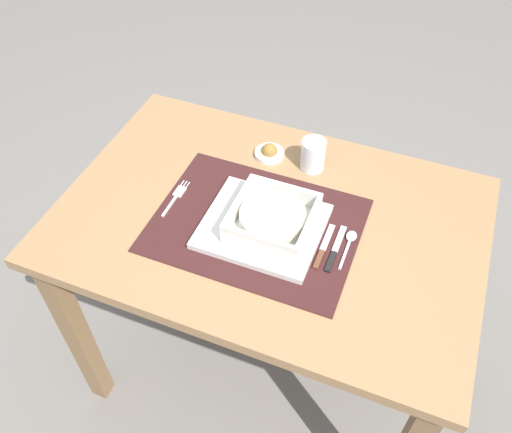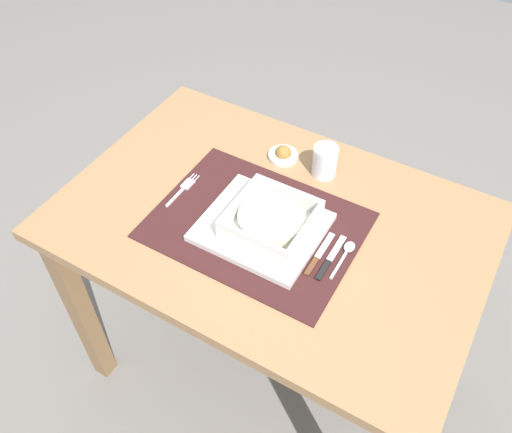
{
  "view_description": "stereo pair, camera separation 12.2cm",
  "coord_description": "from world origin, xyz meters",
  "views": [
    {
      "loc": [
        0.28,
        -0.8,
        1.64
      ],
      "look_at": [
        -0.02,
        -0.04,
        0.74
      ],
      "focal_mm": 37.63,
      "sensor_mm": 36.0,
      "label": 1
    },
    {
      "loc": [
        0.39,
        -0.75,
        1.64
      ],
      "look_at": [
        -0.02,
        -0.04,
        0.74
      ],
      "focal_mm": 37.63,
      "sensor_mm": 36.0,
      "label": 2
    }
  ],
  "objects": [
    {
      "name": "porridge_bowl",
      "position": [
        0.02,
        -0.04,
        0.75
      ],
      "size": [
        0.18,
        0.18,
        0.06
      ],
      "color": "white",
      "rests_on": "serving_plate"
    },
    {
      "name": "bread_knife",
      "position": [
        0.15,
        -0.05,
        0.72
      ],
      "size": [
        0.01,
        0.13,
        0.01
      ],
      "rotation": [
        0.0,
        0.0,
        -0.08
      ],
      "color": "#59331E",
      "rests_on": "placemat"
    },
    {
      "name": "butter_knife",
      "position": [
        0.17,
        -0.05,
        0.72
      ],
      "size": [
        0.01,
        0.14,
        0.01
      ],
      "rotation": [
        0.0,
        0.0,
        0.04
      ],
      "color": "black",
      "rests_on": "placemat"
    },
    {
      "name": "serving_plate",
      "position": [
        -0.0,
        -0.04,
        0.72
      ],
      "size": [
        0.27,
        0.23,
        0.02
      ],
      "primitive_type": "cube",
      "color": "white",
      "rests_on": "placemat"
    },
    {
      "name": "condiment_saucer",
      "position": [
        -0.08,
        0.2,
        0.72
      ],
      "size": [
        0.08,
        0.08,
        0.04
      ],
      "color": "white",
      "rests_on": "dining_table"
    },
    {
      "name": "dining_table",
      "position": [
        0.0,
        0.0,
        0.6
      ],
      "size": [
        0.99,
        0.67,
        0.71
      ],
      "color": "#936D47",
      "rests_on": "ground"
    },
    {
      "name": "fork",
      "position": [
        -0.23,
        -0.02,
        0.71
      ],
      "size": [
        0.02,
        0.13,
        0.0
      ],
      "rotation": [
        0.0,
        0.0,
        -0.01
      ],
      "color": "silver",
      "rests_on": "placemat"
    },
    {
      "name": "placemat",
      "position": [
        -0.02,
        -0.04,
        0.71
      ],
      "size": [
        0.47,
        0.35,
        0.0
      ],
      "primitive_type": "cube",
      "color": "#381919",
      "rests_on": "dining_table"
    },
    {
      "name": "drinking_glass",
      "position": [
        0.04,
        0.2,
        0.75
      ],
      "size": [
        0.06,
        0.06,
        0.08
      ],
      "color": "white",
      "rests_on": "dining_table"
    },
    {
      "name": "ground_plane",
      "position": [
        0.0,
        0.0,
        0.0
      ],
      "size": [
        6.0,
        6.0,
        0.0
      ],
      "primitive_type": "plane",
      "color": "slate"
    },
    {
      "name": "spoon",
      "position": [
        0.2,
        -0.01,
        0.72
      ],
      "size": [
        0.02,
        0.11,
        0.01
      ],
      "rotation": [
        0.0,
        0.0,
        -0.04
      ],
      "color": "silver",
      "rests_on": "placemat"
    }
  ]
}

